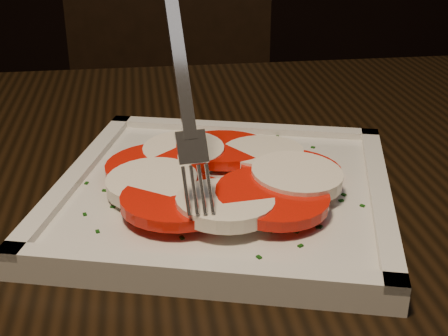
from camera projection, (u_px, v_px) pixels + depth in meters
The scene contains 5 objects.
table at pixel (311, 294), 0.55m from camera, with size 1.24×0.86×0.75m.
chair at pixel (167, 122), 1.27m from camera, with size 0.46×0.46×0.93m.
plate at pixel (224, 194), 0.49m from camera, with size 0.25×0.25×0.01m, color silver.
caprese_salad at pixel (224, 174), 0.48m from camera, with size 0.21×0.21×0.03m.
fork at pixel (178, 74), 0.42m from camera, with size 0.04×0.10×0.15m, color white, non-canonical shape.
Camera 1 is at (-0.24, -0.46, 0.98)m, focal length 50.00 mm.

